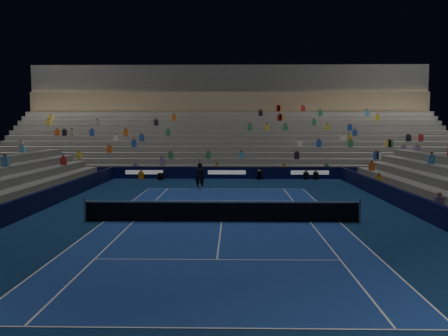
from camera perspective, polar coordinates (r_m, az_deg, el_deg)
ground at (r=22.63m, az=-0.29°, el=-6.38°), size 90.00×90.00×0.00m
court_surface at (r=22.63m, az=-0.29°, el=-6.37°), size 10.97×23.77×0.01m
sponsor_barrier_far at (r=40.88m, az=0.33°, el=-0.57°), size 44.00×0.25×1.00m
sponsor_barrier_east at (r=24.33m, az=23.29°, el=-4.79°), size 0.25×37.00×1.00m
sponsor_barrier_west at (r=24.75m, az=-23.44°, el=-4.64°), size 0.25×37.00×1.00m
grandstand_main at (r=50.10m, az=0.47°, el=3.75°), size 44.00×15.20×11.20m
tennis_net at (r=22.54m, az=-0.29°, el=-5.12°), size 12.90×0.10×1.10m
tennis_player at (r=34.16m, az=-2.90°, el=-0.94°), size 0.73×0.53×1.87m
broadcast_camera at (r=40.27m, az=-7.49°, el=-0.99°), size 0.44×0.88×0.57m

